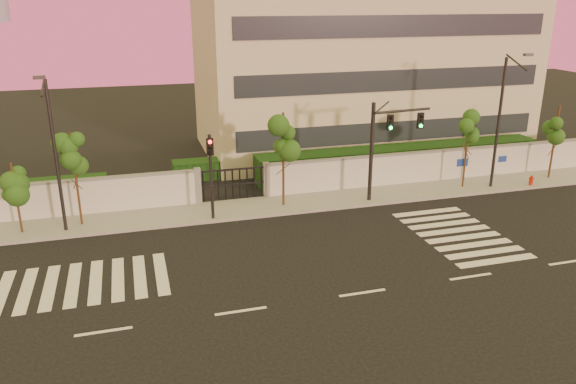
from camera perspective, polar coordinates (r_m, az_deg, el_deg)
name	(u,v)px	position (r m, az deg, el deg)	size (l,w,h in m)	color
ground	(362,293)	(23.22, 7.57, -10.13)	(120.00, 120.00, 0.00)	black
sidewalk	(290,204)	(32.16, 0.18, -1.21)	(60.00, 3.00, 0.15)	gray
perimeter_wall	(284,179)	(33.22, -0.37, 1.28)	(60.00, 0.36, 2.20)	silver
hedge_row	(289,169)	(36.09, 0.07, 2.34)	(41.00, 4.25, 1.80)	black
institutional_building	(361,68)	(44.31, 7.38, 12.42)	(24.40, 12.40, 12.25)	beige
road_markings	(298,258)	(25.83, 1.00, -6.73)	(57.00, 7.62, 0.02)	silver
street_tree_b	(14,182)	(30.40, -26.04, 0.91)	(1.41, 1.12, 3.76)	#382314
street_tree_c	(74,158)	(30.00, -20.92, 3.23)	(1.47, 1.17, 5.02)	#382314
street_tree_d	(284,139)	(30.71, -0.45, 5.46)	(1.62, 1.29, 5.44)	#382314
street_tree_e	(468,132)	(35.64, 17.85, 5.81)	(1.45, 1.15, 4.89)	#382314
street_tree_f	(557,125)	(39.60, 25.64, 6.14)	(1.61, 1.28, 4.91)	#382314
traffic_signal_main	(384,140)	(32.22, 9.73, 5.27)	(3.68, 0.54, 5.83)	black
traffic_signal_secondary	(211,167)	(29.25, -7.85, 2.51)	(0.37, 0.35, 4.71)	black
streetlight_west	(54,150)	(29.17, -22.65, 3.96)	(0.48, 1.95, 8.09)	black
streetlight_east	(501,117)	(35.91, 20.83, 7.11)	(0.50, 2.02, 8.39)	black
fire_hydrant	(531,181)	(38.25, 23.46, 1.01)	(0.29, 0.29, 0.78)	#AE1F0B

